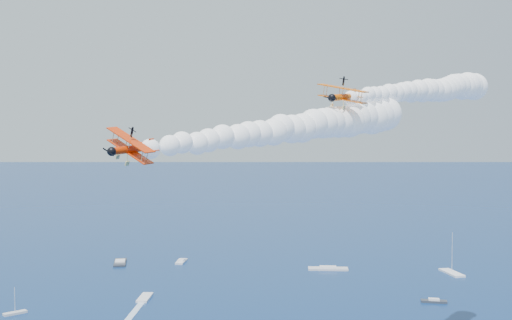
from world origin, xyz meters
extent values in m
cube|color=white|center=(-19.27, 132.08, 0.35)|extent=(4.99, 11.20, 0.70)
cube|color=#2D333D|center=(71.47, 117.96, 0.35)|extent=(8.38, 4.73, 0.70)
cube|color=#292D37|center=(-32.70, 187.58, 0.35)|extent=(5.56, 15.05, 0.70)
cube|color=silver|center=(-56.21, 118.52, 0.35)|extent=(6.74, 5.59, 0.70)
cube|color=white|center=(93.16, 155.76, 0.35)|extent=(5.40, 13.40, 0.70)
cube|color=silver|center=(-8.12, 187.01, 0.35)|extent=(5.11, 10.23, 0.70)
cube|color=silver|center=(48.39, 167.41, 0.35)|extent=(15.87, 7.34, 0.70)
camera|label=1|loc=(-5.30, -76.98, 55.45)|focal=45.71mm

